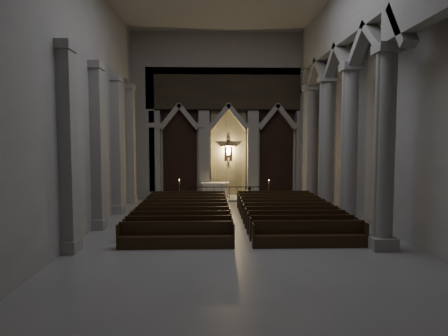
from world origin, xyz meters
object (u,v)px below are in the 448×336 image
(altar, at_px, (215,189))
(altar_rail, at_px, (230,191))
(candle_stand_right, at_px, (269,197))
(worshipper, at_px, (250,197))
(candle_stand_left, at_px, (179,196))
(pews, at_px, (236,217))

(altar, distance_m, altar_rail, 1.86)
(candle_stand_right, bearing_deg, worshipper, -134.15)
(candle_stand_left, relative_size, worshipper, 1.21)
(candle_stand_left, distance_m, candle_stand_right, 6.10)
(altar, relative_size, candle_stand_left, 1.26)
(worshipper, bearing_deg, pews, -119.88)
(altar_rail, relative_size, pews, 0.55)
(candle_stand_right, bearing_deg, pews, -112.52)
(altar_rail, xyz_separation_m, candle_stand_left, (-3.46, -0.26, -0.29))
(candle_stand_left, relative_size, candle_stand_right, 1.01)
(candle_stand_left, height_order, worshipper, candle_stand_left)
(candle_stand_left, xyz_separation_m, pews, (3.46, -6.69, -0.09))
(altar, height_order, altar_rail, altar)
(altar_rail, bearing_deg, pews, -90.00)
(altar_rail, distance_m, candle_stand_right, 2.72)
(candle_stand_left, distance_m, worshipper, 5.01)
(pews, bearing_deg, candle_stand_right, 67.48)
(altar_rail, height_order, pews, altar_rail)
(altar, xyz_separation_m, worshipper, (2.20, -3.65, -0.01))
(candle_stand_left, height_order, pews, candle_stand_left)
(candle_stand_left, distance_m, pews, 7.54)
(worshipper, bearing_deg, altar_rail, 103.81)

